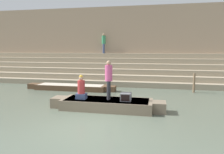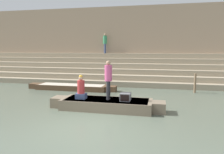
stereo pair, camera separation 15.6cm
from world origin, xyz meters
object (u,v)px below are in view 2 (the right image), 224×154
(mooring_post, at_px, (195,83))
(rowboat_main, at_px, (106,104))
(person_on_steps, at_px, (105,42))
(person_rowing, at_px, (81,89))
(moored_boat_shore, at_px, (72,87))
(tv_set, at_px, (125,97))
(person_standing, at_px, (108,77))

(mooring_post, bearing_deg, rowboat_main, -132.63)
(rowboat_main, distance_m, person_on_steps, 10.36)
(person_rowing, xyz_separation_m, mooring_post, (5.83, 5.17, -0.31))
(rowboat_main, xyz_separation_m, moored_boat_shore, (-3.55, 4.29, -0.06))
(rowboat_main, distance_m, mooring_post, 6.85)
(person_rowing, relative_size, tv_set, 2.41)
(tv_set, distance_m, person_on_steps, 10.58)
(person_standing, xyz_separation_m, tv_set, (0.82, -0.10, -0.87))
(moored_boat_shore, bearing_deg, rowboat_main, -47.34)
(person_standing, xyz_separation_m, moored_boat_shore, (-3.64, 4.28, -1.33))
(rowboat_main, distance_m, tv_set, 1.00)
(tv_set, xyz_separation_m, moored_boat_shore, (-4.46, 4.38, -0.47))
(moored_boat_shore, distance_m, mooring_post, 8.23)
(person_rowing, xyz_separation_m, person_on_steps, (-1.29, 9.67, 2.49))
(person_standing, relative_size, person_rowing, 1.59)
(person_standing, xyz_separation_m, person_on_steps, (-2.58, 9.53, 1.91))
(person_rowing, height_order, person_on_steps, person_on_steps)
(rowboat_main, relative_size, person_standing, 2.98)
(rowboat_main, distance_m, moored_boat_shore, 5.57)
(rowboat_main, bearing_deg, person_standing, 5.67)
(moored_boat_shore, height_order, mooring_post, mooring_post)
(person_rowing, relative_size, moored_boat_shore, 0.18)
(person_standing, xyz_separation_m, person_rowing, (-1.29, -0.14, -0.59))
(tv_set, height_order, moored_boat_shore, tv_set)
(rowboat_main, bearing_deg, tv_set, -6.51)
(tv_set, bearing_deg, rowboat_main, 170.85)
(tv_set, bearing_deg, person_on_steps, 105.90)
(person_rowing, distance_m, moored_boat_shore, 5.06)
(rowboat_main, xyz_separation_m, mooring_post, (4.63, 5.03, 0.37))
(rowboat_main, height_order, tv_set, tv_set)
(tv_set, bearing_deg, person_standing, 169.50)
(person_standing, distance_m, person_on_steps, 10.06)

